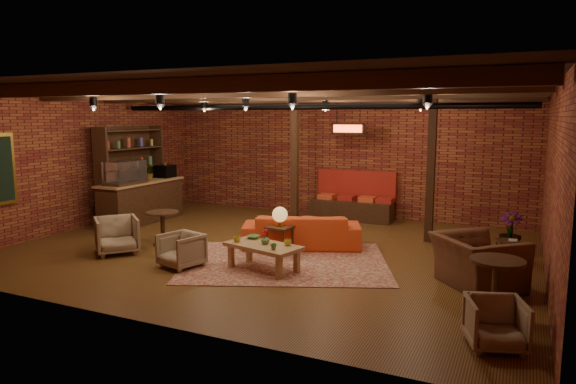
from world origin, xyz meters
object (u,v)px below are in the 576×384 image
at_px(sofa, 302,231).
at_px(round_table_right, 496,279).
at_px(armchair_b, 181,249).
at_px(side_table_book, 508,242).
at_px(plant_tall, 513,192).
at_px(coffee_table, 263,247).
at_px(armchair_a, 117,233).
at_px(round_table_left, 163,222).
at_px(side_table_lamp, 280,218).
at_px(armchair_right, 478,253).
at_px(armchair_far, 496,321).

xyz_separation_m(sofa, round_table_right, (3.80, -2.37, 0.20)).
distance_m(armchair_b, side_table_book, 5.87).
height_order(round_table_right, plant_tall, plant_tall).
bearing_deg(coffee_table, armchair_b, -161.45).
height_order(coffee_table, armchair_a, armchair_a).
bearing_deg(round_table_left, armchair_b, -40.96).
relative_size(sofa, armchair_a, 2.98).
distance_m(sofa, side_table_book, 3.89).
bearing_deg(round_table_left, side_table_lamp, 8.46).
distance_m(armchair_right, plant_tall, 2.65).
height_order(coffee_table, armchair_b, coffee_table).
bearing_deg(side_table_lamp, armchair_far, -32.91).
height_order(coffee_table, round_table_left, coffee_table).
distance_m(sofa, armchair_a, 3.64).
relative_size(side_table_lamp, armchair_a, 1.18).
xyz_separation_m(side_table_lamp, side_table_book, (4.03, 1.14, -0.31)).
bearing_deg(sofa, coffee_table, 67.84).
xyz_separation_m(round_table_left, armchair_b, (1.31, -1.14, -0.14)).
height_order(sofa, armchair_a, armchair_a).
bearing_deg(armchair_a, plant_tall, -23.44).
relative_size(round_table_left, armchair_a, 0.89).
height_order(side_table_lamp, armchair_a, side_table_lamp).
relative_size(sofa, side_table_lamp, 2.53).
xyz_separation_m(coffee_table, round_table_right, (3.79, -0.66, 0.14)).
bearing_deg(side_table_book, round_table_left, -166.99).
relative_size(coffee_table, round_table_right, 1.78).
height_order(side_table_book, armchair_far, armchair_far).
xyz_separation_m(coffee_table, armchair_a, (-3.09, -0.23, -0.01)).
bearing_deg(round_table_right, side_table_lamp, 156.75).
relative_size(side_table_book, armchair_far, 0.76).
bearing_deg(armchair_far, round_table_left, 142.76).
relative_size(side_table_book, plant_tall, 0.21).
distance_m(round_table_left, side_table_book, 6.72).
bearing_deg(round_table_right, armchair_right, 104.64).
xyz_separation_m(armchair_a, plant_tall, (6.93, 3.41, 0.78)).
relative_size(sofa, armchair_far, 3.68).
relative_size(armchair_a, plant_tall, 0.34).
distance_m(armchair_b, armchair_right, 4.97).
bearing_deg(armchair_b, round_table_left, 154.91).
relative_size(armchair_a, armchair_far, 1.24).
height_order(sofa, side_table_book, sofa).
height_order(coffee_table, side_table_lamp, side_table_lamp).
distance_m(side_table_book, round_table_right, 2.85).
bearing_deg(coffee_table, armchair_a, -175.69).
bearing_deg(armchair_far, coffee_table, 139.52).
bearing_deg(armchair_right, round_table_right, 154.17).
height_order(armchair_b, plant_tall, plant_tall).
bearing_deg(round_table_right, armchair_a, 176.46).
bearing_deg(sofa, round_table_left, -1.42).
height_order(armchair_a, side_table_book, armchair_a).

